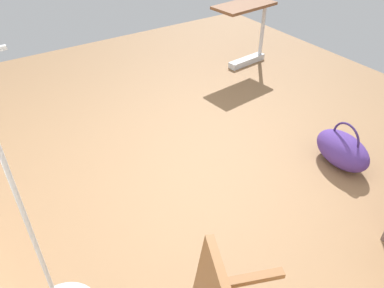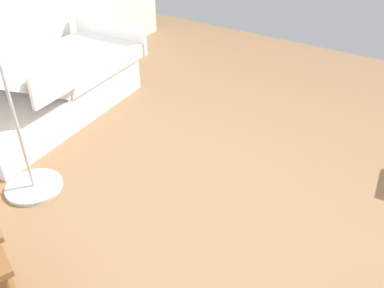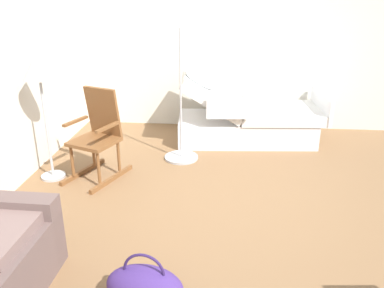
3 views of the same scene
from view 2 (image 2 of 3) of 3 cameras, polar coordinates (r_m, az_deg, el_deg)
name	(u,v)px [view 2 (image 2 of 3)]	position (r m, az deg, el deg)	size (l,w,h in m)	color
ground_plane	(227,189)	(3.31, 4.76, -6.21)	(6.72, 6.72, 0.00)	olive
hospital_bed	(46,88)	(4.34, -19.38, 7.26)	(1.13, 2.13, 1.09)	silver
iv_pole	(27,163)	(3.40, -21.72, -2.40)	(0.44, 0.44, 1.69)	#B2B5BA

